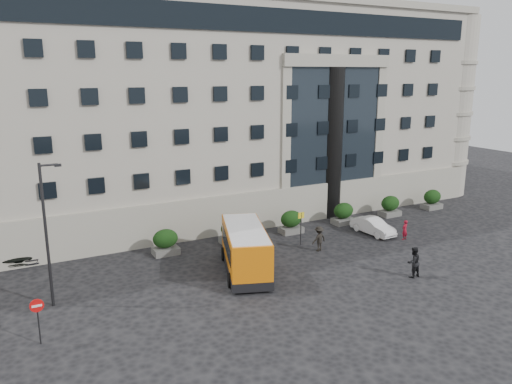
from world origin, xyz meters
TOP-DOWN VIEW (x-y plane):
  - ground at (0.00, 0.00)m, footprint 120.00×120.00m
  - civic_building at (6.00, 22.00)m, footprint 44.00×24.00m
  - entrance_column at (12.00, 10.30)m, footprint 1.80×1.80m
  - hedge_a at (-4.00, 7.80)m, footprint 1.80×1.26m
  - hedge_b at (1.20, 7.80)m, footprint 1.80×1.26m
  - hedge_c at (6.40, 7.80)m, footprint 1.80×1.26m
  - hedge_d at (11.60, 7.80)m, footprint 1.80×1.26m
  - hedge_e at (16.80, 7.80)m, footprint 1.80×1.26m
  - hedge_f at (22.00, 7.80)m, footprint 1.80×1.26m
  - street_lamp at (-11.94, 3.00)m, footprint 1.16×0.18m
  - bus_stop_sign at (5.50, 5.00)m, footprint 0.50×0.08m
  - no_entry_sign at (-13.00, -1.04)m, footprint 0.64×0.16m
  - minibus at (-0.45, 2.32)m, footprint 4.65×7.48m
  - red_truck at (-12.99, 13.52)m, footprint 3.13×5.28m
  - parked_car_c at (-12.50, 12.00)m, footprint 2.07×4.73m
  - parked_car_d at (-13.32, 12.35)m, footprint 3.04×5.81m
  - white_taxi at (12.01, 4.51)m, footprint 1.67×4.02m
  - pedestrian_a at (13.25, 2.32)m, footprint 0.63×0.49m
  - pedestrian_b at (8.46, -3.34)m, footprint 0.96×0.75m
  - pedestrian_c at (5.98, 3.34)m, footprint 1.28×0.86m

SIDE VIEW (x-z plane):
  - ground at x=0.00m, z-range 0.00..0.00m
  - white_taxi at x=12.01m, z-range 0.00..1.30m
  - parked_car_c at x=-12.50m, z-range 0.00..1.35m
  - pedestrian_a at x=13.25m, z-range 0.00..1.54m
  - parked_car_d at x=-13.32m, z-range 0.00..1.56m
  - pedestrian_c at x=5.98m, z-range 0.00..1.84m
  - hedge_a at x=-4.00m, z-range 0.01..1.85m
  - hedge_b at x=1.20m, z-range 0.01..1.85m
  - hedge_c at x=6.40m, z-range 0.01..1.85m
  - hedge_d at x=11.60m, z-range 0.01..1.85m
  - hedge_e at x=16.80m, z-range 0.01..1.85m
  - hedge_f at x=22.00m, z-range 0.01..1.85m
  - pedestrian_b at x=8.46m, z-range 0.00..1.97m
  - red_truck at x=-12.99m, z-range 0.03..2.70m
  - minibus at x=-0.45m, z-range 0.15..3.10m
  - no_entry_sign at x=-13.00m, z-range 0.49..2.81m
  - bus_stop_sign at x=5.50m, z-range 0.47..2.99m
  - street_lamp at x=-11.94m, z-range 0.37..8.37m
  - entrance_column at x=12.00m, z-range 0.00..13.00m
  - civic_building at x=6.00m, z-range 0.00..18.00m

